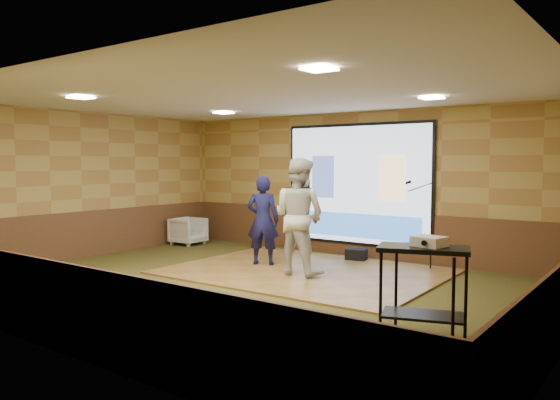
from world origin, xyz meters
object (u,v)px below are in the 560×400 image
Objects in this scene: player_left at (263,220)px; duffel_bag at (356,255)px; dance_floor at (305,271)px; player_right at (299,216)px; mic_stand at (428,243)px; banquet_chair at (188,231)px; projector at (429,241)px; av_table at (423,273)px; projector_screen at (357,186)px.

duffel_bag is (1.19, 1.48, -0.75)m from player_left.
player_left is at bearing 178.42° from dance_floor.
player_right is 5.04× the size of duffel_bag.
banquet_chair is (-5.74, -0.44, -0.17)m from mic_stand.
player_left is 5.07× the size of projector.
av_table is 0.36m from projector.
av_table is at bearing 125.98° from player_left.
projector_screen reaches higher than mic_stand.
player_right is 1.23× the size of mic_stand.
projector is at bearing -52.82° from projector_screen.
player_left is 3.32m from banquet_chair.
projector is (3.19, -4.21, -0.39)m from projector_screen.
projector is 0.84× the size of duffel_bag.
duffel_bag is at bearing -86.52° from banquet_chair.
mic_stand is at bearing -15.90° from projector_screen.
projector_screen is at bearing 137.65° from projector.
banquet_chair is 4.31m from duffel_bag.
projector_screen reaches higher than banquet_chair.
player_right reaches higher than player_left.
player_right is (0.07, -0.30, 1.02)m from dance_floor.
banquet_chair is (-4.00, -0.93, -1.15)m from projector_screen.
player_right reaches higher than banquet_chair.
mic_stand is 1.50m from duffel_bag.
dance_floor is 1.30m from player_left.
projector is 0.20× the size of mic_stand.
mic_stand is 4.11× the size of duffel_bag.
banquet_chair is at bearing -166.85° from projector_screen.
duffel_bag reaches higher than dance_floor.
projector_screen is at bearing 126.47° from av_table.
projector is at bearing 45.78° from av_table.
projector_screen is 5.34m from av_table.
banquet_chair is at bearing 166.00° from projector.
player_right is at bearing 147.23° from av_table.
mic_stand is at bearing -175.34° from player_left.
duffel_bag is (-1.46, -0.01, -0.37)m from mic_stand.
player_right is at bearing -120.28° from mic_stand.
duffel_bag is (-2.91, 3.69, -0.96)m from projector.
duffel_bag is at bearing 82.12° from dance_floor.
projector is at bearing -35.07° from dance_floor.
projector_screen is 5.29m from projector.
av_table is 4.75m from duffel_bag.
mic_stand is (2.65, 1.50, -0.38)m from player_left.
dance_floor is at bearing -126.57° from mic_stand.
player_right reaches higher than dance_floor.
av_table is (3.00, -1.93, -0.30)m from player_right.
projector is (0.05, 0.05, 0.35)m from av_table.
av_table is 2.60× the size of duffel_bag.
player_left reaches higher than dance_floor.
duffel_bag is (0.28, -0.51, -1.35)m from projector_screen.
av_table is (4.05, -2.26, -0.14)m from player_left.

